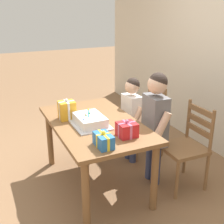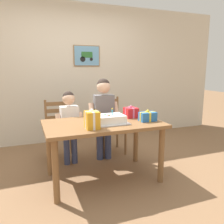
{
  "view_description": "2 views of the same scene",
  "coord_description": "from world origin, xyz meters",
  "views": [
    {
      "loc": [
        2.65,
        -1.03,
        1.91
      ],
      "look_at": [
        0.13,
        0.14,
        0.88
      ],
      "focal_mm": 47.33,
      "sensor_mm": 36.0,
      "label": 1
    },
    {
      "loc": [
        -0.87,
        -2.58,
        1.41
      ],
      "look_at": [
        0.15,
        0.08,
        0.85
      ],
      "focal_mm": 36.22,
      "sensor_mm": 36.0,
      "label": 2
    }
  ],
  "objects": [
    {
      "name": "gift_box_beside_cake",
      "position": [
        0.55,
        -0.14,
        0.81
      ],
      "size": [
        0.21,
        0.13,
        0.15
      ],
      "color": "#286BB7",
      "rests_on": "dining_table"
    },
    {
      "name": "child_older",
      "position": [
        0.21,
        0.6,
        0.76
      ],
      "size": [
        0.47,
        0.27,
        1.26
      ],
      "color": "#38426B",
      "rests_on": "ground"
    },
    {
      "name": "chair_right",
      "position": [
        0.42,
        0.88,
        0.47
      ],
      "size": [
        0.43,
        0.43,
        0.92
      ],
      "color": "brown",
      "rests_on": "ground"
    },
    {
      "name": "gift_box_corner_small",
      "position": [
        0.45,
        0.14,
        0.81
      ],
      "size": [
        0.17,
        0.17,
        0.17
      ],
      "color": "red",
      "rests_on": "dining_table"
    },
    {
      "name": "child_younger",
      "position": [
        -0.31,
        0.6,
        0.66
      ],
      "size": [
        0.4,
        0.23,
        1.09
      ],
      "color": "#38426B",
      "rests_on": "ground"
    },
    {
      "name": "dining_table",
      "position": [
        0.0,
        0.0,
        0.64
      ],
      "size": [
        1.43,
        0.85,
        0.75
      ],
      "color": "brown",
      "rests_on": "ground"
    },
    {
      "name": "gift_box_red_large",
      "position": [
        -0.21,
        -0.23,
        0.84
      ],
      "size": [
        0.15,
        0.17,
        0.23
      ],
      "color": "gold",
      "rests_on": "dining_table"
    },
    {
      "name": "birthday_cake",
      "position": [
        0.05,
        -0.08,
        0.8
      ],
      "size": [
        0.44,
        0.34,
        0.19
      ],
      "color": "silver",
      "rests_on": "dining_table"
    },
    {
      "name": "ground_plane",
      "position": [
        0.0,
        0.0,
        0.0
      ],
      "size": [
        20.0,
        20.0,
        0.0
      ],
      "primitive_type": "plane",
      "color": "#846042"
    },
    {
      "name": "chair_left",
      "position": [
        -0.42,
        0.88,
        0.47
      ],
      "size": [
        0.43,
        0.43,
        0.92
      ],
      "color": "brown",
      "rests_on": "ground"
    }
  ]
}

